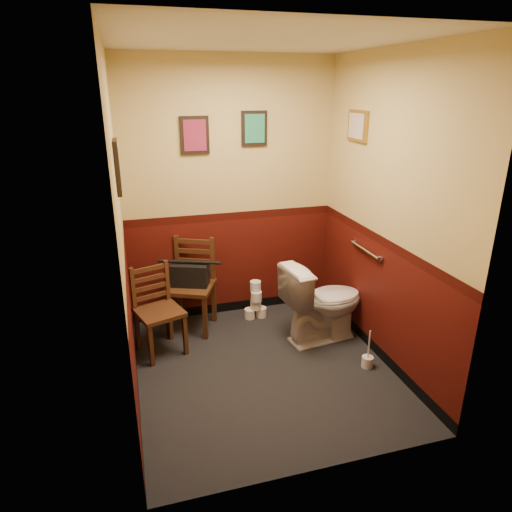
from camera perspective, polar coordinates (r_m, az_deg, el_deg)
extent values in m
cube|color=black|center=(4.24, 0.96, -13.95)|extent=(2.20, 2.40, 0.00)
cube|color=silver|center=(3.51, 1.25, 25.47)|extent=(2.20, 2.40, 0.00)
cube|color=#410D09|center=(4.77, -3.18, 7.78)|extent=(2.20, 0.00, 2.70)
cube|color=#410D09|center=(2.59, 8.90, -3.48)|extent=(2.20, 0.00, 2.70)
cube|color=#410D09|center=(3.50, -16.41, 2.26)|extent=(0.00, 2.40, 2.70)
cube|color=#410D09|center=(4.10, 16.01, 4.90)|extent=(0.00, 2.40, 2.70)
cylinder|color=silver|center=(4.40, 13.45, 0.73)|extent=(0.03, 0.50, 0.03)
cylinder|color=silver|center=(4.21, 15.31, -0.35)|extent=(0.02, 0.06, 0.06)
cylinder|color=silver|center=(4.62, 12.18, 1.76)|extent=(0.02, 0.06, 0.06)
cube|color=black|center=(4.60, -7.68, 14.74)|extent=(0.28, 0.03, 0.36)
cube|color=maroon|center=(4.58, -7.65, 14.72)|extent=(0.22, 0.01, 0.30)
cube|color=black|center=(4.72, -0.22, 15.66)|extent=(0.26, 0.03, 0.34)
cube|color=#28825F|center=(4.70, -0.16, 15.64)|extent=(0.20, 0.01, 0.28)
cube|color=black|center=(3.48, -16.95, 10.62)|extent=(0.03, 0.30, 0.38)
cube|color=#B8A791|center=(3.48, -16.67, 10.65)|extent=(0.01, 0.24, 0.31)
cube|color=olive|center=(4.49, 12.61, 15.59)|extent=(0.03, 0.34, 0.28)
cube|color=#B8A791|center=(4.48, 12.41, 15.60)|extent=(0.01, 0.28, 0.22)
imported|color=white|center=(4.56, 8.38, -5.72)|extent=(0.87, 0.56, 0.80)
cylinder|color=silver|center=(4.36, 13.75, -12.72)|extent=(0.10, 0.10, 0.10)
cylinder|color=silver|center=(4.27, 13.94, -10.77)|extent=(0.01, 0.01, 0.29)
cube|color=#452614|center=(4.36, -11.99, -6.87)|extent=(0.50, 0.50, 0.04)
cube|color=#452614|center=(4.27, -13.00, -10.82)|extent=(0.05, 0.05, 0.42)
cube|color=#452614|center=(4.55, -14.61, -8.90)|extent=(0.05, 0.05, 0.42)
cube|color=#452614|center=(4.38, -8.85, -9.67)|extent=(0.05, 0.05, 0.42)
cube|color=#452614|center=(4.66, -10.68, -7.88)|extent=(0.05, 0.05, 0.42)
cube|color=#452614|center=(4.37, -15.12, -4.03)|extent=(0.05, 0.04, 0.42)
cube|color=#452614|center=(4.48, -11.06, -3.08)|extent=(0.05, 0.04, 0.42)
cube|color=#452614|center=(4.47, -12.94, -4.93)|extent=(0.31, 0.12, 0.04)
cube|color=#452614|center=(4.43, -13.04, -3.83)|extent=(0.31, 0.12, 0.04)
cube|color=#452614|center=(4.39, -13.14, -2.71)|extent=(0.31, 0.12, 0.04)
cube|color=#452614|center=(4.36, -13.23, -1.57)|extent=(0.31, 0.12, 0.04)
cube|color=#452614|center=(4.70, -8.16, -3.83)|extent=(0.59, 0.59, 0.04)
cube|color=#452614|center=(4.70, -10.91, -7.25)|extent=(0.06, 0.06, 0.48)
cube|color=#452614|center=(5.02, -9.51, -5.28)|extent=(0.06, 0.06, 0.48)
cube|color=#452614|center=(4.60, -6.39, -7.66)|extent=(0.06, 0.06, 0.48)
cube|color=#452614|center=(4.92, -5.27, -5.62)|extent=(0.06, 0.06, 0.48)
cube|color=#452614|center=(4.84, -9.82, -0.17)|extent=(0.05, 0.05, 0.48)
cube|color=#452614|center=(4.74, -5.44, -0.41)|extent=(0.05, 0.05, 0.48)
cube|color=#452614|center=(4.83, -7.58, -1.76)|extent=(0.34, 0.17, 0.05)
cube|color=#452614|center=(4.80, -7.64, -0.59)|extent=(0.34, 0.17, 0.05)
cube|color=#452614|center=(4.76, -7.70, 0.60)|extent=(0.34, 0.17, 0.05)
cube|color=#452614|center=(4.73, -7.76, 1.81)|extent=(0.34, 0.17, 0.05)
cube|color=black|center=(4.65, -8.25, -2.31)|extent=(0.41, 0.30, 0.23)
cylinder|color=black|center=(4.60, -8.33, -0.74)|extent=(0.31, 0.15, 0.03)
cylinder|color=silver|center=(5.04, -0.78, -7.19)|extent=(0.12, 0.12, 0.11)
cylinder|color=silver|center=(5.08, 0.64, -7.01)|extent=(0.12, 0.12, 0.11)
cylinder|color=silver|center=(5.00, -0.04, -6.07)|extent=(0.12, 0.12, 0.11)
cylinder|color=silver|center=(4.94, 0.03, -5.06)|extent=(0.12, 0.12, 0.11)
cylinder|color=silver|center=(4.92, -0.07, -3.77)|extent=(0.12, 0.12, 0.11)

